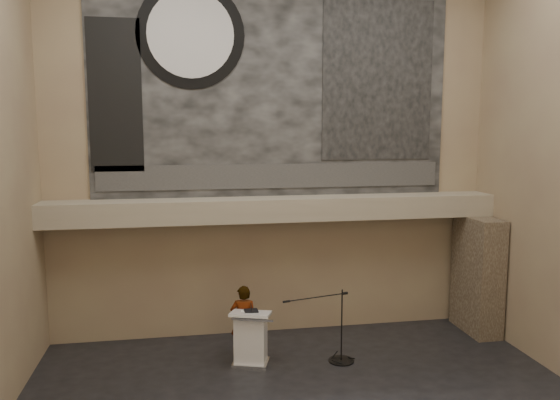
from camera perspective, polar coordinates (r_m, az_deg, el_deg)
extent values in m
cube|color=#866C55|center=(12.34, -0.65, 5.33)|extent=(10.00, 0.02, 8.50)
cube|color=#866C55|center=(4.65, 15.71, 1.23)|extent=(10.00, 0.02, 8.50)
cube|color=gray|center=(12.07, -0.33, -0.93)|extent=(10.00, 0.80, 0.50)
cylinder|color=#B2893D|center=(11.90, -7.91, -2.49)|extent=(0.04, 0.04, 0.06)
cylinder|color=#B2893D|center=(12.52, 8.31, -1.99)|extent=(0.04, 0.04, 0.06)
cube|color=black|center=(12.34, -0.64, 12.06)|extent=(8.00, 0.05, 5.00)
cube|color=#313131|center=(12.31, -0.60, 2.52)|extent=(7.76, 0.02, 0.55)
cylinder|color=black|center=(12.25, -9.32, 16.71)|extent=(2.30, 0.02, 2.30)
cylinder|color=silver|center=(12.23, -9.32, 16.72)|extent=(1.84, 0.02, 1.84)
cube|color=black|center=(12.92, 10.20, 12.19)|extent=(2.60, 0.02, 3.60)
cube|color=black|center=(12.19, -16.85, 10.38)|extent=(1.10, 0.02, 3.20)
cube|color=#46392B|center=(13.56, 19.93, -7.34)|extent=(0.60, 1.40, 2.70)
cube|color=silver|center=(11.47, -3.06, -16.61)|extent=(0.83, 0.72, 0.08)
cube|color=white|center=(11.26, -3.08, -14.20)|extent=(0.71, 0.59, 0.96)
cube|color=white|center=(11.07, -3.09, -11.78)|extent=(0.91, 0.77, 0.14)
cube|color=black|center=(11.08, -3.03, -11.50)|extent=(0.28, 0.23, 0.04)
cube|color=white|center=(11.04, -3.51, -11.66)|extent=(0.23, 0.31, 0.00)
imported|color=beige|center=(11.58, -3.82, -12.52)|extent=(0.61, 0.46, 1.52)
cylinder|color=black|center=(11.68, 6.41, -16.33)|extent=(0.52, 0.52, 0.02)
cylinder|color=black|center=(11.40, 6.46, -12.92)|extent=(0.03, 0.03, 1.51)
cylinder|color=black|center=(10.90, 3.67, -10.13)|extent=(1.33, 0.34, 0.02)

